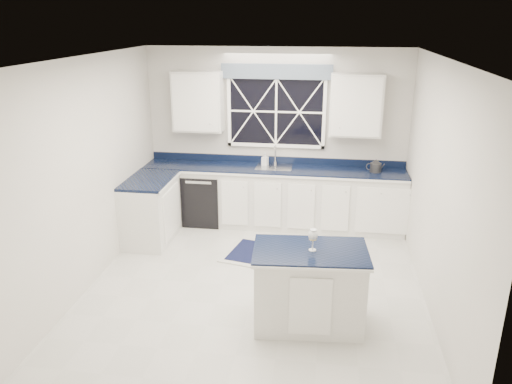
% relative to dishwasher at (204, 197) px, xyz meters
% --- Properties ---
extents(ground, '(4.50, 4.50, 0.00)m').
position_rel_dishwasher_xyz_m(ground, '(1.10, -1.95, -0.41)').
color(ground, '#BCBBB6').
rests_on(ground, ground).
extents(back_wall, '(4.00, 0.10, 2.70)m').
position_rel_dishwasher_xyz_m(back_wall, '(1.10, 0.30, 0.94)').
color(back_wall, silver).
rests_on(back_wall, ground).
extents(base_cabinets, '(3.99, 1.60, 0.90)m').
position_rel_dishwasher_xyz_m(base_cabinets, '(0.77, -0.17, 0.04)').
color(base_cabinets, silver).
rests_on(base_cabinets, ground).
extents(countertop, '(3.98, 0.64, 0.04)m').
position_rel_dishwasher_xyz_m(countertop, '(1.10, 0.00, 0.51)').
color(countertop, black).
rests_on(countertop, base_cabinets).
extents(dishwasher, '(0.60, 0.58, 0.82)m').
position_rel_dishwasher_xyz_m(dishwasher, '(0.00, 0.00, 0.00)').
color(dishwasher, black).
rests_on(dishwasher, ground).
extents(window, '(1.65, 0.09, 1.26)m').
position_rel_dishwasher_xyz_m(window, '(1.10, 0.25, 1.42)').
color(window, black).
rests_on(window, ground).
extents(upper_cabinets, '(3.10, 0.34, 0.90)m').
position_rel_dishwasher_xyz_m(upper_cabinets, '(1.10, 0.13, 1.49)').
color(upper_cabinets, silver).
rests_on(upper_cabinets, ground).
extents(faucet, '(0.05, 0.20, 0.30)m').
position_rel_dishwasher_xyz_m(faucet, '(1.10, 0.19, 0.69)').
color(faucet, '#B2B2B5').
rests_on(faucet, countertop).
extents(island, '(1.22, 0.79, 0.87)m').
position_rel_dishwasher_xyz_m(island, '(1.77, -2.62, 0.03)').
color(island, silver).
rests_on(island, ground).
extents(rug, '(1.53, 1.11, 0.02)m').
position_rel_dishwasher_xyz_m(rug, '(1.26, -1.11, -0.40)').
color(rug, '#B5B5B0').
rests_on(rug, ground).
extents(kettle, '(0.27, 0.17, 0.19)m').
position_rel_dishwasher_xyz_m(kettle, '(2.61, 0.00, 0.62)').
color(kettle, '#2C2C2E').
rests_on(kettle, countertop).
extents(wine_glass, '(0.10, 0.10, 0.23)m').
position_rel_dishwasher_xyz_m(wine_glass, '(1.79, -2.63, 0.62)').
color(wine_glass, silver).
rests_on(wine_glass, island).
extents(soap_bottle, '(0.11, 0.11, 0.19)m').
position_rel_dishwasher_xyz_m(soap_bottle, '(0.95, 0.13, 0.63)').
color(soap_bottle, silver).
rests_on(soap_bottle, countertop).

